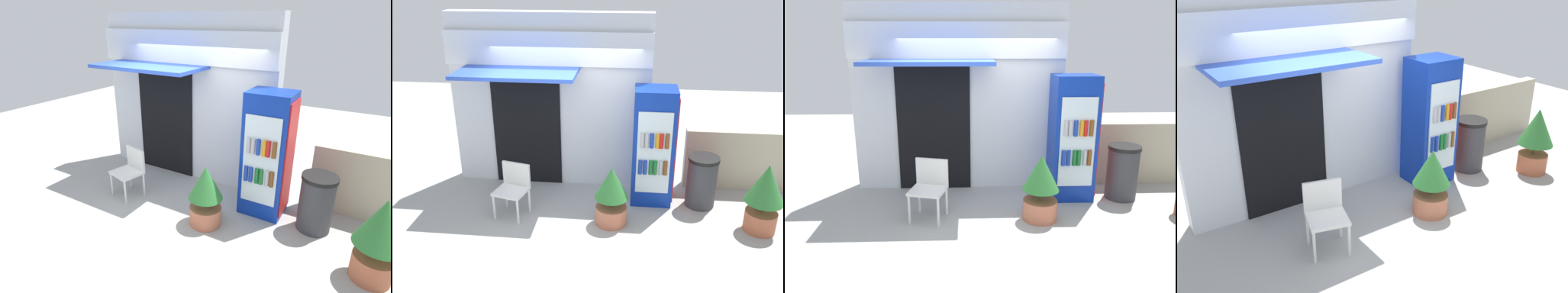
# 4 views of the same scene
# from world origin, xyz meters

# --- Properties ---
(ground) EXTENTS (16.00, 16.00, 0.00)m
(ground) POSITION_xyz_m (0.00, 0.00, 0.00)
(ground) COLOR #A3A39E
(storefront_building) EXTENTS (3.46, 1.23, 3.04)m
(storefront_building) POSITION_xyz_m (-0.33, 1.40, 1.57)
(storefront_building) COLOR silver
(storefront_building) RESTS_ON ground
(drink_cooler) EXTENTS (0.69, 0.63, 1.97)m
(drink_cooler) POSITION_xyz_m (1.49, 0.84, 0.99)
(drink_cooler) COLOR #0C2D9E
(drink_cooler) RESTS_ON ground
(plastic_chair) EXTENTS (0.57, 0.54, 0.85)m
(plastic_chair) POSITION_xyz_m (-0.71, 0.16, 0.50)
(plastic_chair) COLOR silver
(plastic_chair) RESTS_ON ground
(potted_plant_near_shop) EXTENTS (0.52, 0.52, 0.95)m
(potted_plant_near_shop) POSITION_xyz_m (0.86, 0.04, 0.51)
(potted_plant_near_shop) COLOR #BC6B4C
(potted_plant_near_shop) RESTS_ON ground
(potted_plant_curbside) EXTENTS (0.56, 0.56, 1.09)m
(potted_plant_curbside) POSITION_xyz_m (3.11, 0.08, 0.62)
(potted_plant_curbside) COLOR #AD5B3D
(potted_plant_curbside) RESTS_ON ground
(trash_bin) EXTENTS (0.51, 0.51, 0.88)m
(trash_bin) POSITION_xyz_m (2.31, 0.75, 0.44)
(trash_bin) COLOR #38383D
(trash_bin) RESTS_ON ground
(stone_boundary_wall) EXTENTS (2.58, 0.20, 1.09)m
(stone_boundary_wall) POSITION_xyz_m (3.38, 1.44, 0.54)
(stone_boundary_wall) COLOR #B7AD93
(stone_boundary_wall) RESTS_ON ground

